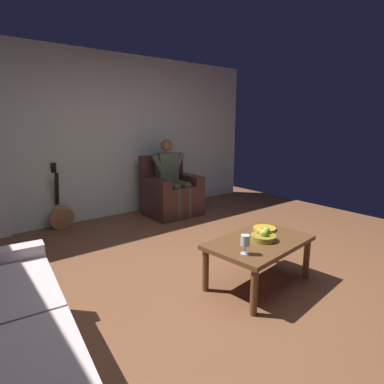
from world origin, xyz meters
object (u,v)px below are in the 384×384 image
Objects in this scene: armchair at (171,194)px; decorative_dish at (265,229)px; guitar at (61,215)px; wine_glass_near at (245,242)px; fruit_bowl at (263,236)px; person_seated at (172,175)px; coffee_table at (259,247)px.

decorative_dish is at bearing 80.54° from armchair.
armchair is 1.70m from guitar.
armchair is 2.77m from wine_glass_near.
wine_glass_near reaches higher than fruit_bowl.
wine_glass_near is (-0.65, 2.92, 0.34)m from guitar.
guitar is 2.93m from decorative_dish.
guitar is 3.00m from fruit_bowl.
decorative_dish is (-1.26, 2.63, 0.24)m from guitar.
armchair is at bearing -100.03° from decorative_dish.
coffee_table is at bearing 74.88° from person_seated.
coffee_table is 0.32m from decorative_dish.
guitar is at bearing -64.45° from decorative_dish.
fruit_bowl is at bearing -163.41° from wine_glass_near.
armchair is 2.54m from fruit_bowl.
fruit_bowl is at bearing 110.02° from guitar.
decorative_dish is at bearing -143.06° from fruit_bowl.
wine_glass_near is (1.01, 2.57, 0.21)m from armchair.
wine_glass_near is (1.01, 2.53, -0.11)m from person_seated.
decorative_dish is (0.40, 2.24, -0.21)m from person_seated.
person_seated is 7.50× the size of wine_glass_near.
armchair reaches higher than wine_glass_near.
armchair is 0.93× the size of coffee_table.
decorative_dish reaches higher than coffee_table.
guitar is at bearing -69.98° from fruit_bowl.
guitar is 4.11× the size of fruit_bowl.
armchair is 0.79× the size of person_seated.
fruit_bowl is at bearing 76.01° from armchair.
armchair is at bearing -111.48° from wine_glass_near.
wine_glass_near is at bearing 68.81° from person_seated.
coffee_table is (0.67, 2.40, -0.28)m from person_seated.
decorative_dish is at bearing -149.59° from coffee_table.
fruit_bowl is (-0.37, -0.11, -0.07)m from wine_glass_near.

